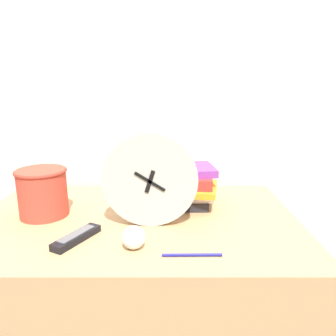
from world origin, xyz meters
The scene contains 8 objects.
wall_back centered at (0.00, 0.75, 1.20)m, with size 6.00×0.04×2.40m.
desk centered at (0.00, 0.34, 0.36)m, with size 1.05×0.68×0.72m.
desk_clock centered at (0.05, 0.29, 0.86)m, with size 0.29×0.04×0.29m.
book_stack centered at (0.16, 0.46, 0.79)m, with size 0.26×0.21×0.14m.
basket centered at (-0.31, 0.36, 0.80)m, with size 0.16×0.16×0.16m.
tv_remote centered at (-0.15, 0.18, 0.73)m, with size 0.11×0.16×0.02m.
crumpled_paper_ball centered at (0.01, 0.14, 0.75)m, with size 0.06×0.06×0.06m.
pen centered at (0.16, 0.09, 0.72)m, with size 0.15×0.01×0.01m.
Camera 1 is at (0.10, -0.66, 1.14)m, focal length 35.00 mm.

